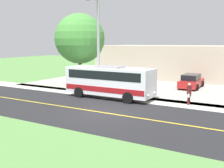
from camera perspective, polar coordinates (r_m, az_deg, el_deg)
name	(u,v)px	position (r m, az deg, el deg)	size (l,w,h in m)	color
ground_plane	(102,112)	(18.36, -2.18, -6.09)	(120.00, 120.00, 0.00)	#548442
road_surface	(102,112)	(18.36, -2.18, -6.07)	(8.00, 100.00, 0.01)	black
sidewalk	(134,99)	(22.81, 4.78, -3.13)	(2.40, 100.00, 0.01)	#B2ADA3
parking_lot_surface	(191,89)	(28.56, 16.45, -1.03)	(14.00, 36.00, 0.01)	#9E9991
road_centre_line	(102,112)	(18.35, -2.18, -6.06)	(0.16, 100.00, 0.00)	gold
shuttle_bus_front	(110,80)	(22.88, -0.51, 0.78)	(2.69, 7.76, 2.74)	white
pedestrian_with_bags	(189,93)	(21.27, 16.12, -1.88)	(0.72, 0.34, 1.67)	#4C1919
street_light_pole	(98,43)	(23.71, -3.08, 8.65)	(1.97, 0.24, 8.47)	#9E9EA3
parked_car_near	(191,81)	(29.20, 16.54, 0.54)	(4.41, 2.05, 1.45)	#A51E1E
tree_curbside	(80,39)	(27.96, -6.91, 9.56)	(5.13, 5.13, 7.67)	#4C3826
commercial_building	(172,61)	(38.22, 12.67, 4.78)	(10.00, 19.05, 4.29)	#B7A893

